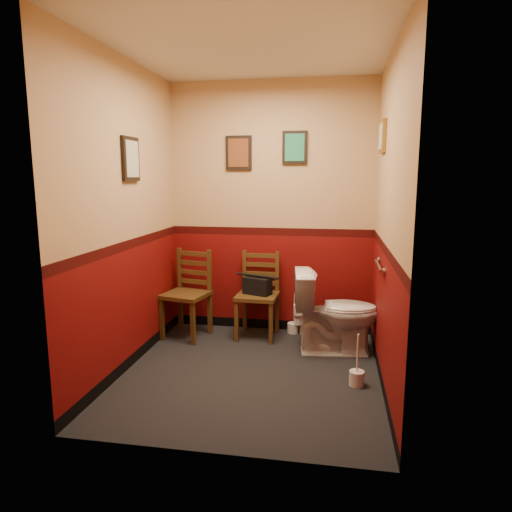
# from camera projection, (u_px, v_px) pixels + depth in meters

# --- Properties ---
(floor) EXTENTS (2.20, 2.40, 0.00)m
(floor) POSITION_uv_depth(u_px,v_px,m) (251.00, 373.00, 4.00)
(floor) COLOR black
(floor) RESTS_ON ground
(ceiling) EXTENTS (2.20, 2.40, 0.00)m
(ceiling) POSITION_uv_depth(u_px,v_px,m) (250.00, 46.00, 3.54)
(ceiling) COLOR silver
(ceiling) RESTS_ON ground
(wall_back) EXTENTS (2.20, 0.00, 2.70)m
(wall_back) POSITION_uv_depth(u_px,v_px,m) (271.00, 209.00, 4.93)
(wall_back) COLOR #600A09
(wall_back) RESTS_ON ground
(wall_front) EXTENTS (2.20, 0.00, 2.70)m
(wall_front) POSITION_uv_depth(u_px,v_px,m) (213.00, 239.00, 2.60)
(wall_front) COLOR #600A09
(wall_front) RESTS_ON ground
(wall_left) EXTENTS (0.00, 2.40, 2.70)m
(wall_left) POSITION_uv_depth(u_px,v_px,m) (126.00, 217.00, 3.95)
(wall_left) COLOR #600A09
(wall_left) RESTS_ON ground
(wall_right) EXTENTS (0.00, 2.40, 2.70)m
(wall_right) POSITION_uv_depth(u_px,v_px,m) (388.00, 222.00, 3.58)
(wall_right) COLOR #600A09
(wall_right) RESTS_ON ground
(grab_bar) EXTENTS (0.05, 0.56, 0.06)m
(grab_bar) POSITION_uv_depth(u_px,v_px,m) (379.00, 265.00, 3.90)
(grab_bar) COLOR silver
(grab_bar) RESTS_ON wall_right
(framed_print_back_a) EXTENTS (0.28, 0.04, 0.36)m
(framed_print_back_a) POSITION_uv_depth(u_px,v_px,m) (239.00, 153.00, 4.87)
(framed_print_back_a) COLOR black
(framed_print_back_a) RESTS_ON wall_back
(framed_print_back_b) EXTENTS (0.26, 0.04, 0.34)m
(framed_print_back_b) POSITION_uv_depth(u_px,v_px,m) (295.00, 147.00, 4.76)
(framed_print_back_b) COLOR black
(framed_print_back_b) RESTS_ON wall_back
(framed_print_left) EXTENTS (0.04, 0.30, 0.38)m
(framed_print_left) POSITION_uv_depth(u_px,v_px,m) (131.00, 159.00, 3.96)
(framed_print_left) COLOR black
(framed_print_left) RESTS_ON wall_left
(framed_print_right) EXTENTS (0.04, 0.34, 0.28)m
(framed_print_right) POSITION_uv_depth(u_px,v_px,m) (382.00, 137.00, 4.05)
(framed_print_right) COLOR olive
(framed_print_right) RESTS_ON wall_right
(toilet) EXTENTS (0.86, 0.55, 0.80)m
(toilet) POSITION_uv_depth(u_px,v_px,m) (336.00, 312.00, 4.42)
(toilet) COLOR white
(toilet) RESTS_ON floor
(toilet_brush) EXTENTS (0.12, 0.12, 0.44)m
(toilet_brush) POSITION_uv_depth(u_px,v_px,m) (357.00, 377.00, 3.75)
(toilet_brush) COLOR silver
(toilet_brush) RESTS_ON floor
(chair_left) EXTENTS (0.51, 0.51, 0.93)m
(chair_left) POSITION_uv_depth(u_px,v_px,m) (188.00, 294.00, 4.87)
(chair_left) COLOR #4F3617
(chair_left) RESTS_ON floor
(chair_right) EXTENTS (0.44, 0.44, 0.91)m
(chair_right) POSITION_uv_depth(u_px,v_px,m) (258.00, 295.00, 4.86)
(chair_right) COLOR #4F3617
(chair_right) RESTS_ON floor
(handbag) EXTENTS (0.32, 0.24, 0.21)m
(handbag) POSITION_uv_depth(u_px,v_px,m) (257.00, 286.00, 4.80)
(handbag) COLOR black
(handbag) RESTS_ON chair_right
(tp_stack) EXTENTS (0.26, 0.16, 0.44)m
(tp_stack) POSITION_uv_depth(u_px,v_px,m) (299.00, 317.00, 4.98)
(tp_stack) COLOR silver
(tp_stack) RESTS_ON floor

